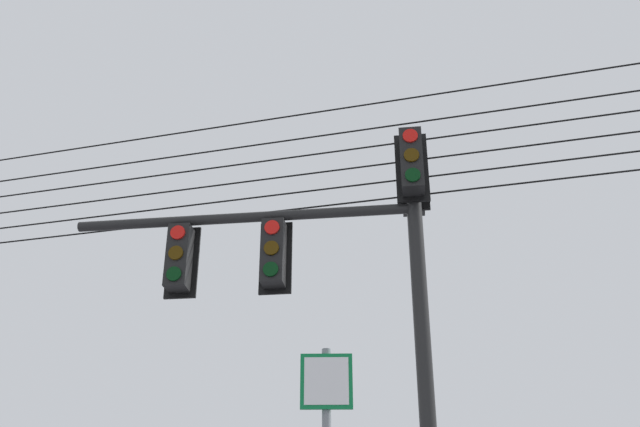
{
  "coord_description": "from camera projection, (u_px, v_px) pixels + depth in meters",
  "views": [
    {
      "loc": [
        8.14,
        0.52,
        1.34
      ],
      "look_at": [
        -0.79,
        -0.5,
        5.85
      ],
      "focal_mm": 41.68,
      "sensor_mm": 36.0,
      "label": 1
    }
  ],
  "objects": [
    {
      "name": "signal_mast_assembly",
      "position": [
        343.0,
        274.0,
        9.63
      ],
      "size": [
        0.96,
        4.91,
        6.92
      ],
      "color": "black",
      "rests_on": "ground"
    },
    {
      "name": "overhead_wire_span",
      "position": [
        474.0,
        140.0,
        10.09
      ],
      "size": [
        3.62,
        18.99,
        2.19
      ],
      "color": "black"
    }
  ]
}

